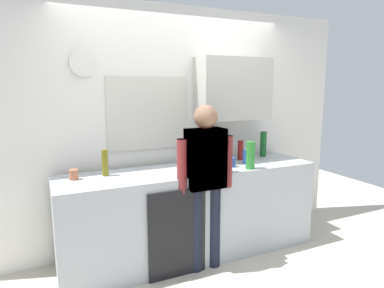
# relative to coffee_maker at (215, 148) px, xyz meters

# --- Properties ---
(ground_plane) EXTENTS (8.00, 8.00, 0.00)m
(ground_plane) POSITION_rel_coffee_maker_xyz_m (-0.39, -0.53, -1.08)
(ground_plane) COLOR beige
(kitchen_counter) EXTENTS (2.67, 0.64, 0.93)m
(kitchen_counter) POSITION_rel_coffee_maker_xyz_m (-0.39, -0.23, -0.61)
(kitchen_counter) COLOR #B2B7BC
(kitchen_counter) RESTS_ON ground_plane
(dishwasher_panel) EXTENTS (0.56, 0.02, 0.84)m
(dishwasher_panel) POSITION_rel_coffee_maker_xyz_m (-0.69, -0.57, -0.66)
(dishwasher_panel) COLOR black
(dishwasher_panel) RESTS_ON ground_plane
(back_wall_assembly) EXTENTS (4.27, 0.42, 2.60)m
(back_wall_assembly) POSITION_rel_coffee_maker_xyz_m (-0.32, 0.17, 0.29)
(back_wall_assembly) COLOR white
(back_wall_assembly) RESTS_ON ground_plane
(coffee_maker) EXTENTS (0.20, 0.20, 0.33)m
(coffee_maker) POSITION_rel_coffee_maker_xyz_m (0.00, 0.00, 0.00)
(coffee_maker) COLOR black
(coffee_maker) RESTS_ON kitchen_counter
(bottle_red_vinegar) EXTENTS (0.06, 0.06, 0.22)m
(bottle_red_vinegar) POSITION_rel_coffee_maker_xyz_m (0.29, -0.07, -0.04)
(bottle_red_vinegar) COLOR maroon
(bottle_red_vinegar) RESTS_ON kitchen_counter
(bottle_olive_oil) EXTENTS (0.06, 0.06, 0.25)m
(bottle_olive_oil) POSITION_rel_coffee_maker_xyz_m (-1.24, -0.13, -0.02)
(bottle_olive_oil) COLOR olive
(bottle_olive_oil) RESTS_ON kitchen_counter
(bottle_green_wine) EXTENTS (0.07, 0.07, 0.30)m
(bottle_green_wine) POSITION_rel_coffee_maker_xyz_m (0.63, -0.04, 0.00)
(bottle_green_wine) COLOR #195923
(bottle_green_wine) RESTS_ON kitchen_counter
(bottle_clear_soda) EXTENTS (0.09, 0.09, 0.28)m
(bottle_clear_soda) POSITION_rel_coffee_maker_xyz_m (0.15, -0.47, -0.01)
(bottle_clear_soda) COLOR #2D8C33
(bottle_clear_soda) RESTS_ON kitchen_counter
(cup_terracotta_mug) EXTENTS (0.08, 0.08, 0.09)m
(cup_terracotta_mug) POSITION_rel_coffee_maker_xyz_m (-1.52, -0.14, -0.10)
(cup_terracotta_mug) COLOR #B26647
(cup_terracotta_mug) RESTS_ON kitchen_counter
(cup_white_mug) EXTENTS (0.08, 0.08, 0.10)m
(cup_white_mug) POSITION_rel_coffee_maker_xyz_m (-0.31, -0.20, -0.10)
(cup_white_mug) COLOR white
(cup_white_mug) RESTS_ON kitchen_counter
(cup_blue_mug) EXTENTS (0.08, 0.08, 0.10)m
(cup_blue_mug) POSITION_rel_coffee_maker_xyz_m (0.02, -0.32, -0.10)
(cup_blue_mug) COLOR #3351B2
(cup_blue_mug) RESTS_ON kitchen_counter
(potted_plant) EXTENTS (0.15, 0.15, 0.23)m
(potted_plant) POSITION_rel_coffee_maker_xyz_m (-0.20, -0.43, -0.01)
(potted_plant) COLOR #9E5638
(potted_plant) RESTS_ON kitchen_counter
(dish_soap) EXTENTS (0.06, 0.06, 0.18)m
(dish_soap) POSITION_rel_coffee_maker_xyz_m (0.24, -0.25, -0.07)
(dish_soap) COLOR blue
(dish_soap) RESTS_ON kitchen_counter
(person_at_sink) EXTENTS (0.57, 0.22, 1.60)m
(person_at_sink) POSITION_rel_coffee_maker_xyz_m (-0.39, -0.53, -0.13)
(person_at_sink) COLOR brown
(person_at_sink) RESTS_ON ground_plane
(person_guest) EXTENTS (0.57, 0.22, 1.60)m
(person_guest) POSITION_rel_coffee_maker_xyz_m (-0.39, -0.53, -0.13)
(person_guest) COLOR #3F4766
(person_guest) RESTS_ON ground_plane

